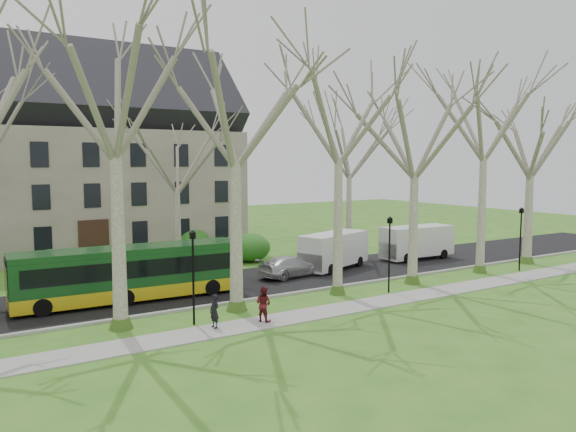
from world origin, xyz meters
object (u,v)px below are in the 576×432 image
object	(u,v)px
sedan	(291,266)
pedestrian_a	(214,311)
bus_follow	(131,273)
van_a	(334,251)
pedestrian_b	(263,304)
van_b	(417,243)

from	to	relation	value
sedan	pedestrian_a	world-z (taller)	pedestrian_a
bus_follow	sedan	world-z (taller)	bus_follow
van_a	pedestrian_b	bearing A→B (deg)	-160.09
bus_follow	van_a	distance (m)	14.64
sedan	van_a	size ratio (longest dim) A/B	0.81
pedestrian_a	pedestrian_b	xyz separation A→B (m)	(2.39, -0.25, 0.06)
van_a	van_b	distance (m)	7.78
pedestrian_b	bus_follow	bearing A→B (deg)	2.67
pedestrian_a	pedestrian_b	size ratio (longest dim) A/B	0.93
bus_follow	van_b	world-z (taller)	bus_follow
bus_follow	van_b	distance (m)	22.39
sedan	pedestrian_b	world-z (taller)	pedestrian_b
van_a	van_b	world-z (taller)	van_b
van_a	sedan	bearing A→B (deg)	169.85
sedan	van_b	size ratio (longest dim) A/B	0.81
bus_follow	sedan	xyz separation A→B (m)	(10.61, 0.68, -0.82)
van_a	pedestrian_a	distance (m)	15.40
bus_follow	van_a	size ratio (longest dim) A/B	2.09
pedestrian_a	sedan	bearing A→B (deg)	119.38
bus_follow	pedestrian_b	size ratio (longest dim) A/B	7.26
van_b	pedestrian_a	size ratio (longest dim) A/B	3.77
van_b	bus_follow	bearing A→B (deg)	-174.47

